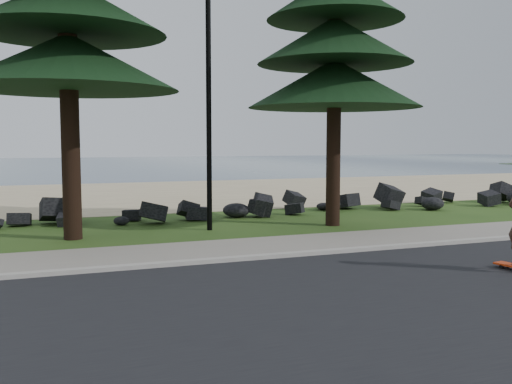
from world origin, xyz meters
TOP-DOWN VIEW (x-y plane):
  - ground at (0.00, 0.00)m, footprint 160.00×160.00m
  - road at (0.00, -4.50)m, footprint 160.00×7.00m
  - kerb at (0.00, -0.90)m, footprint 160.00×0.20m
  - sidewalk at (0.00, 0.20)m, footprint 160.00×2.00m
  - beach_sand at (0.00, 14.50)m, footprint 160.00×15.00m
  - ocean at (0.00, 51.00)m, footprint 160.00×58.00m
  - seawall_boulders at (0.00, 5.60)m, footprint 60.00×2.40m
  - lamp_post at (0.00, 3.20)m, footprint 0.25×0.14m

SIDE VIEW (x-z plane):
  - ground at x=0.00m, z-range 0.00..0.00m
  - seawall_boulders at x=0.00m, z-range -0.55..0.55m
  - ocean at x=0.00m, z-range 0.00..0.01m
  - beach_sand at x=0.00m, z-range 0.00..0.01m
  - road at x=0.00m, z-range 0.00..0.02m
  - sidewalk at x=0.00m, z-range 0.00..0.08m
  - kerb at x=0.00m, z-range 0.00..0.10m
  - lamp_post at x=0.00m, z-range 0.06..8.20m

